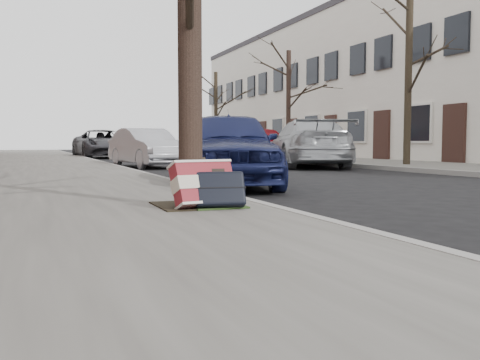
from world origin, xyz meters
name	(u,v)px	position (x,y,z in m)	size (l,w,h in m)	color
ground	(426,222)	(0.00, 0.00, 0.00)	(120.00, 120.00, 0.00)	black
near_sidewalk	(28,164)	(-3.70, 15.00, 0.06)	(5.00, 70.00, 0.12)	slate
far_sidewalk	(327,160)	(7.80, 15.00, 0.06)	(4.00, 70.00, 0.12)	slate
house_far	(417,82)	(13.15, 16.00, 3.60)	(6.70, 40.00, 7.20)	silver
dirt_patch	(197,205)	(-2.00, 1.20, 0.13)	(0.85, 0.85, 0.01)	black
suitcase_red	(204,184)	(-2.01, 0.93, 0.36)	(0.63, 0.17, 0.46)	maroon
suitcase_navy	(219,189)	(-1.87, 0.84, 0.32)	(0.50, 0.16, 0.36)	black
car_near_front	(228,148)	(-0.31, 4.83, 0.69)	(1.63, 4.05, 1.38)	#141A44
car_near_mid	(146,148)	(-0.17, 12.75, 0.62)	(1.32, 3.79, 1.25)	#B7B8BF
car_near_back	(102,144)	(-0.12, 24.14, 0.73)	(2.42, 5.25, 1.46)	#353439
car_far_front	(307,144)	(4.70, 11.06, 0.75)	(2.09, 5.15, 1.49)	#A0A3A7
car_far_back	(249,144)	(4.95, 16.51, 0.74)	(1.75, 4.34, 1.48)	maroon
tree_far_a	(408,77)	(7.20, 9.25, 2.79)	(0.22, 0.22, 5.34)	black
tree_far_b	(288,104)	(7.20, 17.39, 2.50)	(0.21, 0.21, 4.76)	black
tree_far_c	(216,113)	(7.20, 27.38, 2.63)	(0.22, 0.22, 5.02)	black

